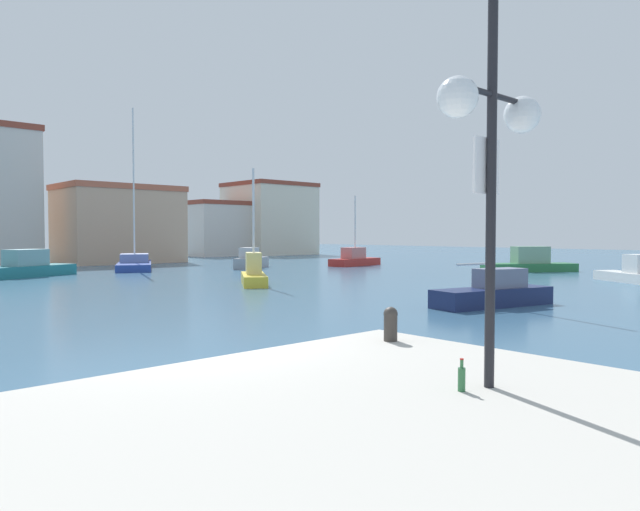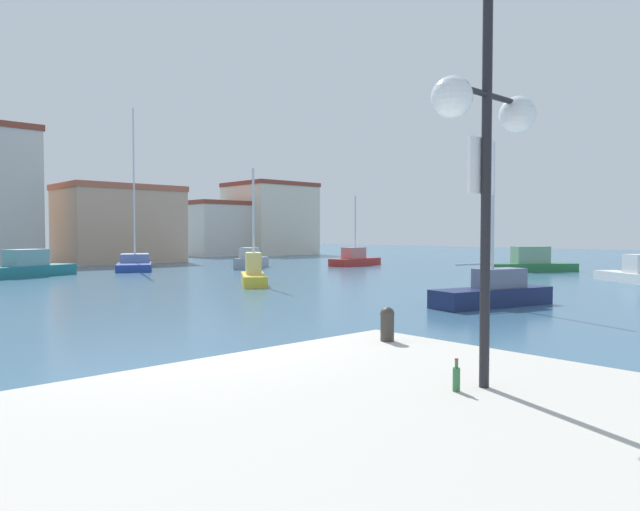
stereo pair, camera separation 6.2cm
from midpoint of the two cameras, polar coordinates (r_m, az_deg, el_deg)
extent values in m
plane|color=#38607F|center=(33.94, -7.60, -2.34)|extent=(160.00, 160.00, 0.00)
cylinder|color=black|center=(6.12, 16.03, 6.66)|extent=(0.10, 0.10, 4.09)
cylinder|color=black|center=(6.26, 16.11, 14.78)|extent=(1.18, 0.06, 0.06)
sphere|color=white|center=(5.75, 12.91, 14.77)|extent=(0.39, 0.39, 0.39)
sphere|color=white|center=(6.73, 18.80, 12.83)|extent=(0.39, 0.39, 0.39)
cube|color=white|center=(6.17, 15.56, 8.39)|extent=(0.44, 0.03, 0.56)
cylinder|color=red|center=(6.19, 15.43, 8.93)|extent=(0.24, 0.01, 0.24)
cylinder|color=#2D6B3D|center=(6.05, 13.31, -11.65)|extent=(0.07, 0.07, 0.23)
cylinder|color=#2D6B3D|center=(6.01, 13.32, -10.20)|extent=(0.03, 0.03, 0.08)
cylinder|color=#B21E19|center=(6.00, 13.33, -9.77)|extent=(0.04, 0.04, 0.01)
cylinder|color=#38332D|center=(8.57, 6.67, -6.97)|extent=(0.20, 0.20, 0.39)
sphere|color=#38332D|center=(8.54, 6.67, -5.67)|extent=(0.21, 0.21, 0.21)
cube|color=gold|center=(30.61, -6.52, -2.31)|extent=(3.47, 4.45, 0.55)
cube|color=#DFCD77|center=(30.75, -6.54, -0.74)|extent=(1.57, 1.84, 1.11)
cylinder|color=silver|center=(30.52, -6.54, 3.32)|extent=(0.12, 0.12, 5.46)
cube|color=#28703D|center=(43.34, 19.60, -1.09)|extent=(6.32, 5.06, 0.57)
cube|color=gray|center=(43.34, 19.72, 0.06)|extent=(2.66, 2.34, 1.18)
cube|color=#19234C|center=(22.30, 16.34, -3.90)|extent=(5.09, 2.42, 0.66)
cube|color=slate|center=(22.51, 17.01, -2.10)|extent=(2.05, 1.35, 0.70)
cylinder|color=silver|center=(22.19, 16.42, 3.77)|extent=(0.12, 0.12, 5.29)
cylinder|color=silver|center=(21.58, 14.75, -0.80)|extent=(1.69, 0.45, 0.08)
cube|color=white|center=(35.89, 28.01, -1.91)|extent=(3.87, 4.81, 0.53)
cube|color=silver|center=(35.43, 28.52, -0.72)|extent=(1.58, 1.62, 1.01)
cube|color=gray|center=(45.05, -6.70, -0.71)|extent=(4.53, 3.68, 0.80)
cube|color=#ADB0B5|center=(44.49, -6.95, 0.27)|extent=(2.00, 1.83, 0.78)
cube|color=#1E707A|center=(39.68, -27.48, -1.42)|extent=(7.53, 4.61, 0.68)
cube|color=#6B9CA2|center=(40.05, -26.73, -0.17)|extent=(2.62, 2.25, 1.00)
cube|color=#B22823|center=(48.39, 3.39, -0.63)|extent=(5.24, 2.27, 0.59)
cube|color=#C4716E|center=(48.19, 3.24, 0.25)|extent=(2.11, 1.38, 0.91)
cylinder|color=silver|center=(48.34, 3.39, 2.77)|extent=(0.12, 0.12, 5.15)
cube|color=#233D93|center=(45.34, -17.61, -0.96)|extent=(5.62, 8.19, 0.52)
cube|color=#6E7DB1|center=(45.39, -17.62, -0.23)|extent=(2.86, 3.09, 0.63)
cylinder|color=silver|center=(45.42, -17.70, 6.51)|extent=(0.12, 0.12, 11.30)
cube|color=tan|center=(56.07, -18.97, 2.63)|extent=(10.00, 6.90, 6.45)
cube|color=#B25B42|center=(56.21, -19.01, 6.18)|extent=(10.20, 7.04, 0.50)
cube|color=beige|center=(70.10, -9.93, 2.40)|extent=(6.82, 5.12, 5.94)
cube|color=brown|center=(70.19, -9.95, 5.03)|extent=(6.96, 5.22, 0.50)
cube|color=beige|center=(74.51, -4.95, 3.37)|extent=(9.17, 8.69, 8.47)
cube|color=brown|center=(74.74, -4.96, 6.81)|extent=(9.35, 8.86, 0.50)
camera|label=1|loc=(0.03, -90.05, 0.00)|focal=32.92mm
camera|label=2|loc=(0.03, 89.95, 0.00)|focal=32.92mm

